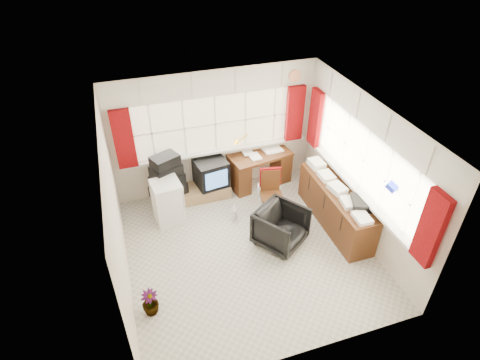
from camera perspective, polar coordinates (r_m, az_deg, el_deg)
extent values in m
plane|color=beige|center=(7.00, 1.22, -9.99)|extent=(4.00, 4.00, 0.00)
plane|color=beige|center=(7.77, -3.49, 6.74)|extent=(4.00, 0.00, 4.00)
plane|color=beige|center=(4.86, 9.39, -15.65)|extent=(4.00, 0.00, 4.00)
plane|color=beige|center=(5.95, -17.24, -5.39)|extent=(0.00, 4.00, 4.00)
plane|color=beige|center=(6.97, 17.10, 1.32)|extent=(0.00, 4.00, 4.00)
plane|color=white|center=(5.49, 1.55, 8.54)|extent=(4.00, 4.00, 0.00)
plane|color=beige|center=(7.66, -3.50, 7.98)|extent=(3.60, 0.00, 3.60)
cube|color=white|center=(7.91, -3.28, 4.13)|extent=(3.70, 0.12, 0.05)
cube|color=white|center=(7.49, -12.44, 6.46)|extent=(0.03, 0.02, 1.10)
cube|color=white|center=(7.55, -7.92, 7.23)|extent=(0.03, 0.02, 1.10)
cube|color=white|center=(7.65, -3.48, 7.95)|extent=(0.03, 0.02, 1.10)
cube|color=white|center=(7.80, 0.82, 8.59)|extent=(0.03, 0.02, 1.10)
cube|color=white|center=(8.00, 4.95, 9.17)|extent=(0.03, 0.02, 1.10)
plane|color=beige|center=(6.85, 17.25, 2.67)|extent=(0.00, 3.60, 3.60)
cube|color=white|center=(7.15, 16.18, -1.27)|extent=(0.12, 3.70, 0.05)
cube|color=white|center=(6.11, 23.08, -3.27)|extent=(0.02, 0.03, 1.10)
cube|color=white|center=(6.46, 19.96, -0.14)|extent=(0.02, 0.03, 1.10)
cube|color=white|center=(6.85, 17.18, 2.66)|extent=(0.02, 0.03, 1.10)
cube|color=white|center=(7.27, 14.70, 5.14)|extent=(0.02, 0.03, 1.10)
cube|color=white|center=(7.71, 12.47, 7.34)|extent=(0.02, 0.03, 1.10)
cube|color=maroon|center=(7.41, -16.19, 5.55)|extent=(0.35, 0.10, 1.15)
cube|color=maroon|center=(8.09, 7.80, 9.33)|extent=(0.35, 0.10, 1.15)
cube|color=maroon|center=(7.98, 10.67, 8.64)|extent=(0.10, 0.35, 1.15)
cube|color=maroon|center=(5.80, 25.47, -6.29)|extent=(0.10, 0.35, 1.15)
cube|color=silver|center=(7.30, -3.69, 13.47)|extent=(3.95, 0.08, 0.48)
cube|color=silver|center=(6.46, 18.34, 8.59)|extent=(0.08, 3.95, 0.48)
cube|color=#522F13|center=(8.12, 2.87, 3.54)|extent=(1.34, 0.82, 0.06)
cube|color=#522F13|center=(8.12, -0.13, 0.55)|extent=(0.38, 0.60, 0.66)
cube|color=#522F13|center=(8.53, 5.59, 2.29)|extent=(0.38, 0.60, 0.66)
cube|color=white|center=(8.09, 2.88, 3.78)|extent=(0.26, 0.32, 0.02)
cube|color=white|center=(8.09, 2.88, 3.80)|extent=(0.26, 0.32, 0.02)
cube|color=white|center=(8.09, 2.88, 3.83)|extent=(0.26, 0.32, 0.02)
cube|color=white|center=(8.09, 2.88, 3.85)|extent=(0.26, 0.32, 0.02)
cube|color=white|center=(8.09, 2.88, 3.87)|extent=(0.26, 0.32, 0.02)
cube|color=white|center=(8.08, 2.88, 3.90)|extent=(0.26, 0.32, 0.02)
cylinder|color=yellow|center=(8.20, 0.87, 4.25)|extent=(0.09, 0.09, 0.02)
cylinder|color=yellow|center=(8.10, 0.88, 5.34)|extent=(0.02, 0.02, 0.36)
cone|color=yellow|center=(8.03, 0.89, 6.21)|extent=(0.14, 0.12, 0.15)
cube|color=black|center=(7.68, 4.36, -4.94)|extent=(0.46, 0.46, 0.04)
cylinder|color=silver|center=(7.54, 4.43, -3.71)|extent=(0.05, 0.05, 0.46)
cube|color=#522F13|center=(7.40, 4.51, -2.33)|extent=(0.45, 0.44, 0.05)
cube|color=#522F13|center=(7.40, 4.30, 0.11)|extent=(0.36, 0.11, 0.44)
cube|color=maroon|center=(7.39, 4.31, 0.22)|extent=(0.39, 0.12, 0.46)
imported|color=black|center=(6.93, 5.83, -6.69)|extent=(1.07, 1.07, 0.71)
cube|color=white|center=(7.83, 4.22, -3.81)|extent=(0.40, 0.23, 0.08)
cube|color=white|center=(7.63, 3.05, -2.24)|extent=(0.05, 0.12, 0.49)
cube|color=white|center=(7.64, 3.47, -2.22)|extent=(0.05, 0.12, 0.49)
cube|color=white|center=(7.64, 3.89, -2.20)|extent=(0.05, 0.12, 0.49)
cube|color=white|center=(7.65, 4.31, -2.18)|extent=(0.05, 0.12, 0.49)
cube|color=white|center=(7.66, 4.73, -2.16)|extent=(0.05, 0.12, 0.49)
cube|color=white|center=(7.67, 5.15, -2.14)|extent=(0.05, 0.12, 0.49)
cube|color=white|center=(7.68, 5.56, -2.11)|extent=(0.05, 0.12, 0.49)
cube|color=#522F13|center=(7.48, 13.41, -3.73)|extent=(0.50, 2.00, 0.75)
cube|color=white|center=(6.70, 16.98, -5.06)|extent=(0.24, 0.32, 0.10)
cube|color=white|center=(6.95, 15.26, -3.05)|extent=(0.24, 0.32, 0.10)
cube|color=white|center=(7.21, 13.66, -1.17)|extent=(0.24, 0.32, 0.10)
cube|color=white|center=(7.48, 12.19, 0.58)|extent=(0.24, 0.32, 0.10)
cube|color=white|center=(7.76, 10.81, 2.19)|extent=(0.24, 0.32, 0.10)
cube|color=black|center=(6.96, 16.85, -3.13)|extent=(0.42, 0.47, 0.13)
cube|color=#A68653|center=(8.06, -6.46, -1.82)|extent=(1.40, 0.50, 0.25)
cube|color=black|center=(7.91, -4.16, 1.08)|extent=(0.67, 0.62, 0.54)
cube|color=#5390ED|center=(7.70, -3.34, 0.01)|extent=(0.45, 0.09, 0.37)
cube|color=black|center=(7.81, -10.11, -1.36)|extent=(0.76, 0.64, 0.24)
cube|color=black|center=(7.68, -10.29, 0.01)|extent=(0.70, 0.59, 0.23)
cube|color=black|center=(7.55, -10.47, 1.37)|extent=(0.64, 0.55, 0.21)
cube|color=black|center=(7.44, -10.64, 2.70)|extent=(0.58, 0.51, 0.20)
cube|color=white|center=(7.42, -10.23, -3.10)|extent=(0.56, 0.56, 0.85)
cube|color=silver|center=(7.20, -8.02, -2.99)|extent=(0.02, 0.02, 0.45)
imported|color=white|center=(7.50, -0.86, -4.62)|extent=(0.12, 0.12, 0.31)
imported|color=#92DAD4|center=(7.91, -7.18, -3.06)|extent=(0.10, 0.10, 0.18)
imported|color=black|center=(6.16, -12.66, -16.63)|extent=(0.29, 0.29, 0.44)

